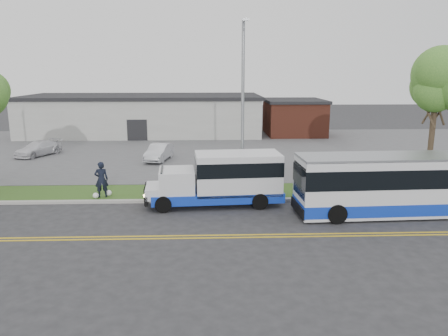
{
  "coord_description": "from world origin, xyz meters",
  "views": [
    {
      "loc": [
        1.05,
        -21.56,
        6.93
      ],
      "look_at": [
        1.94,
        2.3,
        1.6
      ],
      "focal_mm": 35.0,
      "sensor_mm": 36.0,
      "label": 1
    }
  ],
  "objects_px": {
    "transit_bus": "(405,184)",
    "parked_car_a": "(159,152)",
    "pedestrian": "(101,179)",
    "parked_car_b": "(38,148)",
    "tree_east": "(437,84)",
    "shuttle_bus": "(224,177)",
    "streetlight_near": "(243,102)"
  },
  "relations": [
    {
      "from": "transit_bus",
      "to": "pedestrian",
      "type": "relative_size",
      "value": 5.39
    },
    {
      "from": "tree_east",
      "to": "parked_car_a",
      "type": "xyz_separation_m",
      "value": [
        -16.77,
        8.98,
        -5.46
      ]
    },
    {
      "from": "streetlight_near",
      "to": "shuttle_bus",
      "type": "distance_m",
      "value": 4.44
    },
    {
      "from": "parked_car_a",
      "to": "pedestrian",
      "type": "bearing_deg",
      "value": -90.65
    },
    {
      "from": "transit_bus",
      "to": "parked_car_a",
      "type": "distance_m",
      "value": 18.88
    },
    {
      "from": "shuttle_bus",
      "to": "parked_car_b",
      "type": "relative_size",
      "value": 1.78
    },
    {
      "from": "streetlight_near",
      "to": "pedestrian",
      "type": "xyz_separation_m",
      "value": [
        -7.81,
        -0.83,
        -4.13
      ]
    },
    {
      "from": "shuttle_bus",
      "to": "transit_bus",
      "type": "height_order",
      "value": "transit_bus"
    },
    {
      "from": "tree_east",
      "to": "transit_bus",
      "type": "bearing_deg",
      "value": -127.95
    },
    {
      "from": "tree_east",
      "to": "shuttle_bus",
      "type": "xyz_separation_m",
      "value": [
        -12.1,
        -2.35,
        -4.74
      ]
    },
    {
      "from": "streetlight_near",
      "to": "parked_car_b",
      "type": "relative_size",
      "value": 2.31
    },
    {
      "from": "pedestrian",
      "to": "parked_car_b",
      "type": "height_order",
      "value": "pedestrian"
    },
    {
      "from": "streetlight_near",
      "to": "shuttle_bus",
      "type": "relative_size",
      "value": 1.3
    },
    {
      "from": "shuttle_bus",
      "to": "parked_car_b",
      "type": "distance_m",
      "value": 20.15
    },
    {
      "from": "shuttle_bus",
      "to": "pedestrian",
      "type": "distance_m",
      "value": 6.84
    },
    {
      "from": "shuttle_bus",
      "to": "transit_bus",
      "type": "xyz_separation_m",
      "value": [
        8.78,
        -1.91,
        0.03
      ]
    },
    {
      "from": "streetlight_near",
      "to": "parked_car_a",
      "type": "height_order",
      "value": "streetlight_near"
    },
    {
      "from": "streetlight_near",
      "to": "parked_car_a",
      "type": "distance_m",
      "value": 11.79
    },
    {
      "from": "tree_east",
      "to": "streetlight_near",
      "type": "distance_m",
      "value": 11.05
    },
    {
      "from": "streetlight_near",
      "to": "shuttle_bus",
      "type": "height_order",
      "value": "streetlight_near"
    },
    {
      "from": "tree_east",
      "to": "shuttle_bus",
      "type": "height_order",
      "value": "tree_east"
    },
    {
      "from": "pedestrian",
      "to": "tree_east",
      "type": "bearing_deg",
      "value": 170.26
    },
    {
      "from": "streetlight_near",
      "to": "transit_bus",
      "type": "relative_size",
      "value": 0.88
    },
    {
      "from": "pedestrian",
      "to": "parked_car_b",
      "type": "distance_m",
      "value": 14.81
    },
    {
      "from": "streetlight_near",
      "to": "transit_bus",
      "type": "distance_m",
      "value": 9.42
    },
    {
      "from": "pedestrian",
      "to": "parked_car_b",
      "type": "bearing_deg",
      "value": -70.0
    },
    {
      "from": "transit_bus",
      "to": "pedestrian",
      "type": "height_order",
      "value": "transit_bus"
    },
    {
      "from": "shuttle_bus",
      "to": "parked_car_b",
      "type": "bearing_deg",
      "value": 133.25
    },
    {
      "from": "shuttle_bus",
      "to": "streetlight_near",
      "type": "bearing_deg",
      "value": 58.05
    },
    {
      "from": "transit_bus",
      "to": "parked_car_a",
      "type": "relative_size",
      "value": 2.76
    },
    {
      "from": "parked_car_a",
      "to": "tree_east",
      "type": "bearing_deg",
      "value": -17.34
    },
    {
      "from": "shuttle_bus",
      "to": "transit_bus",
      "type": "relative_size",
      "value": 0.68
    }
  ]
}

